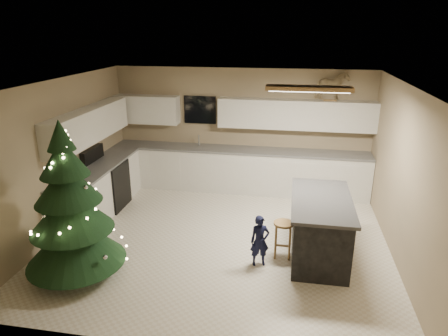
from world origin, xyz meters
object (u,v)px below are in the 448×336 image
(christmas_tree, at_px, (71,215))
(toddler, at_px, (260,241))
(island, at_px, (319,227))
(bar_stool, at_px, (283,231))
(rocking_horse, at_px, (331,86))

(christmas_tree, bearing_deg, toddler, 15.00)
(island, bearing_deg, christmas_tree, -161.94)
(bar_stool, bearing_deg, toddler, -138.45)
(toddler, xyz_separation_m, rocking_horse, (1.09, 2.98, 1.90))
(rocking_horse, bearing_deg, island, 152.51)
(rocking_horse, bearing_deg, bar_stool, 141.49)
(island, distance_m, rocking_horse, 3.13)
(toddler, bearing_deg, rocking_horse, 53.07)
(island, relative_size, toddler, 2.15)
(christmas_tree, relative_size, toddler, 2.88)
(bar_stool, distance_m, rocking_horse, 3.35)
(christmas_tree, bearing_deg, bar_stool, 18.73)
(bar_stool, relative_size, christmas_tree, 0.25)
(bar_stool, bearing_deg, christmas_tree, -161.27)
(bar_stool, distance_m, christmas_tree, 3.10)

